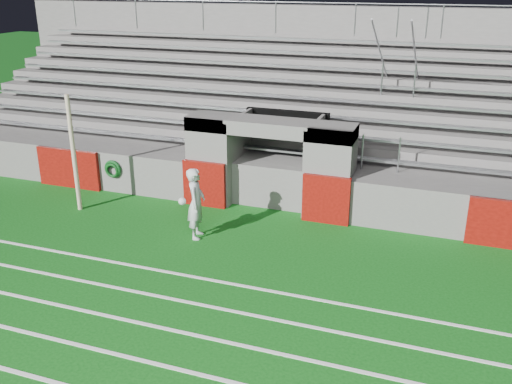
% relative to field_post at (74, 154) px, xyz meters
% --- Properties ---
extents(ground, '(90.00, 90.00, 0.00)m').
position_rel_field_post_xyz_m(ground, '(5.10, -1.48, -1.67)').
color(ground, '#0C4D11').
rests_on(ground, ground).
extents(field_post, '(0.12, 0.12, 3.35)m').
position_rel_field_post_xyz_m(field_post, '(0.00, 0.00, 0.00)').
color(field_post, beige).
rests_on(field_post, ground).
extents(stadium_structure, '(26.00, 8.48, 5.42)m').
position_rel_field_post_xyz_m(stadium_structure, '(5.10, 6.49, -0.18)').
color(stadium_structure, '#585654').
rests_on(stadium_structure, ground).
extents(goalkeeper_with_ball, '(0.73, 0.77, 1.86)m').
position_rel_field_post_xyz_m(goalkeeper_with_ball, '(3.99, -0.54, -0.74)').
color(goalkeeper_with_ball, silver).
rests_on(goalkeeper_with_ball, ground).
extents(hose_coil, '(0.57, 0.15, 0.57)m').
position_rel_field_post_xyz_m(hose_coil, '(0.22, 1.45, -0.91)').
color(hose_coil, '#0D4216').
rests_on(hose_coil, ground).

